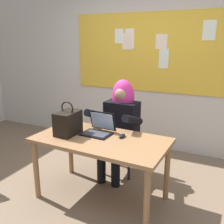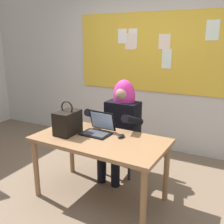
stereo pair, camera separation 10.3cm
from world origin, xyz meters
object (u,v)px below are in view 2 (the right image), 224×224
object	(u,v)px
desk_main	(100,146)
chair_at_desk	(124,134)
handbag	(68,122)
computer_mouse	(121,136)
person_costumed	(120,121)
laptop	(98,129)

from	to	relation	value
desk_main	chair_at_desk	bearing A→B (deg)	94.20
handbag	computer_mouse	bearing A→B (deg)	15.62
person_costumed	laptop	distance (m)	0.48
handbag	desk_main	bearing A→B (deg)	5.67
computer_mouse	handbag	xyz separation A→B (m)	(-0.58, -0.16, 0.12)
desk_main	handbag	distance (m)	0.45
person_costumed	handbag	size ratio (longest dim) A/B	3.33
chair_at_desk	computer_mouse	xyz separation A→B (m)	(0.25, -0.62, 0.23)
desk_main	computer_mouse	xyz separation A→B (m)	(0.19, 0.12, 0.10)
computer_mouse	handbag	distance (m)	0.62
laptop	computer_mouse	bearing A→B (deg)	0.93
desk_main	person_costumed	xyz separation A→B (m)	(-0.05, 0.61, 0.10)
desk_main	person_costumed	size ratio (longest dim) A/B	1.16
chair_at_desk	person_costumed	bearing A→B (deg)	-2.48
laptop	computer_mouse	distance (m)	0.29
computer_mouse	handbag	bearing A→B (deg)	-156.64
chair_at_desk	laptop	bearing A→B (deg)	-7.71
desk_main	handbag	bearing A→B (deg)	-174.33
computer_mouse	handbag	size ratio (longest dim) A/B	0.28
computer_mouse	handbag	world-z (taller)	handbag
chair_at_desk	computer_mouse	world-z (taller)	chair_at_desk
person_costumed	laptop	xyz separation A→B (m)	(-0.04, -0.48, 0.04)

